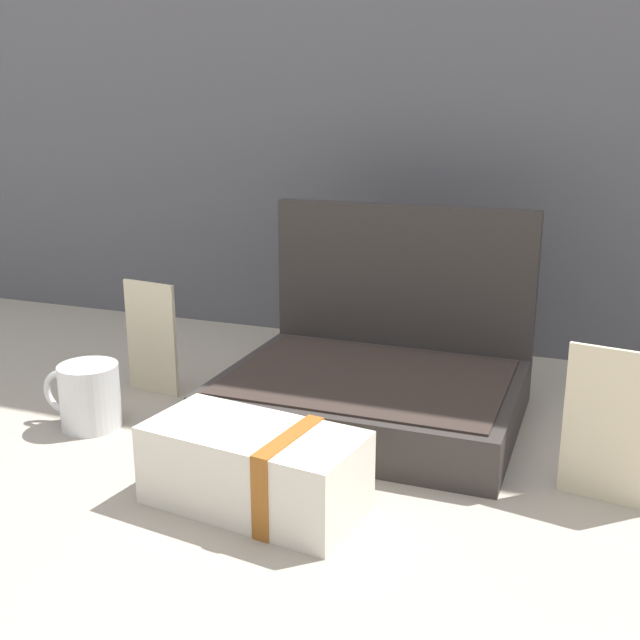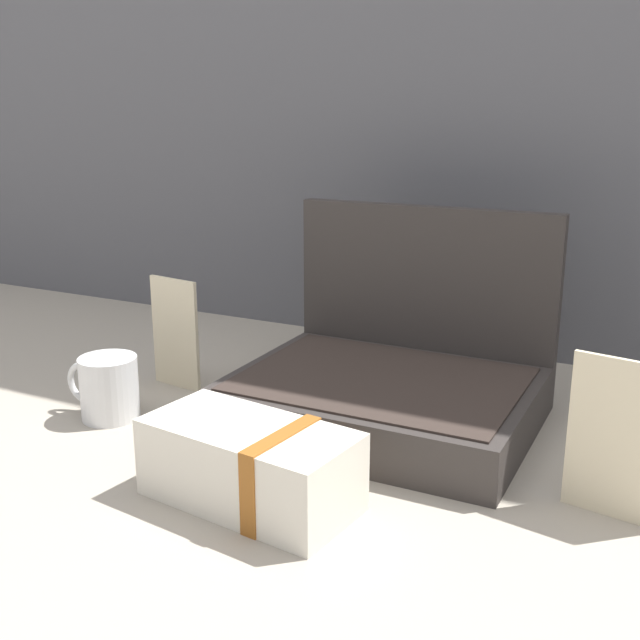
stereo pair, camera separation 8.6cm
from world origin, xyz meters
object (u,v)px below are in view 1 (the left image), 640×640
(coffee_mug, at_px, (88,396))
(poster_card_right, at_px, (151,338))
(cream_toiletry_bag, at_px, (257,468))
(info_card_left, at_px, (613,427))
(open_suitcase, at_px, (377,374))

(coffee_mug, bearing_deg, poster_card_right, 86.25)
(cream_toiletry_bag, height_order, coffee_mug, cream_toiletry_bag)
(info_card_left, xyz_separation_m, poster_card_right, (-0.66, 0.11, -0.00))
(coffee_mug, height_order, info_card_left, info_card_left)
(coffee_mug, xyz_separation_m, info_card_left, (0.67, 0.03, 0.04))
(open_suitcase, distance_m, poster_card_right, 0.35)
(poster_card_right, bearing_deg, coffee_mug, -85.46)
(cream_toiletry_bag, relative_size, poster_card_right, 1.45)
(cream_toiletry_bag, relative_size, coffee_mug, 2.14)
(cream_toiletry_bag, distance_m, coffee_mug, 0.33)
(open_suitcase, bearing_deg, coffee_mug, -152.98)
(cream_toiletry_bag, bearing_deg, poster_card_right, 138.75)
(open_suitcase, relative_size, info_card_left, 2.24)
(info_card_left, relative_size, poster_card_right, 1.03)
(coffee_mug, height_order, poster_card_right, poster_card_right)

